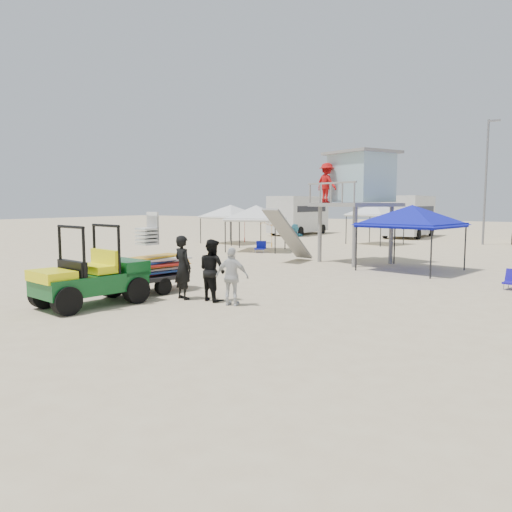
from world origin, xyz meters
The scene contains 20 objects.
ground centered at (0.00, 0.00, 0.00)m, with size 140.00×140.00×0.00m, color beige.
utility_cart centered at (-3.10, 0.37, 0.99)m, with size 1.84×2.99×2.12m.
surf_trailer centered at (-3.10, 2.71, 0.88)m, with size 1.63×2.55×2.16m.
man_left centered at (-1.58, 2.41, 0.91)m, with size 0.66×0.44×1.82m, color black.
man_mid centered at (-0.73, 2.66, 0.87)m, with size 0.84×0.66×1.73m, color black.
man_right centered at (0.12, 2.41, 0.78)m, with size 0.91×0.38×1.56m, color silver.
lifeguard_tower centered at (-0.65, 13.34, 3.66)m, with size 4.08×4.08×4.91m.
canopy_blue centered at (2.30, 11.92, 2.50)m, with size 3.90×3.90×3.04m.
canopy_white_a centered at (-7.39, 15.67, 2.44)m, with size 3.73×3.73×2.99m.
canopy_white_b centered at (-11.59, 19.17, 2.43)m, with size 3.47×3.47×2.98m.
canopy_white_c centered at (-3.10, 23.55, 2.57)m, with size 3.47×3.47×3.12m.
umbrella_a centered at (-11.30, 20.42, 0.93)m, with size 2.03×2.07×1.86m, color red.
umbrella_b centered at (-7.61, 17.86, 0.86)m, with size 1.87×1.91×1.72m, color orange.
cone_near centered at (-6.61, 10.20, 0.25)m, with size 0.34×0.34×0.50m, color orange.
cone_far centered at (-6.81, 8.80, 0.25)m, with size 0.34×0.34×0.50m, color orange.
beach_chair_a centered at (-6.61, 14.85, 0.31)m, with size 0.73×0.82×0.64m.
rv_far_left centered at (-12.00, 29.99, 1.80)m, with size 2.64×6.80×3.25m.
rv_mid_left centered at (-3.00, 31.49, 1.80)m, with size 2.65×6.50×3.25m.
light_pole_left centered at (3.00, 27.00, 4.00)m, with size 0.14×0.14×8.00m, color slate.
distant_beachgoers centered at (-1.70, 20.00, 0.77)m, with size 16.00×13.46×1.56m.
Camera 1 is at (7.60, -8.38, 2.75)m, focal length 35.00 mm.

